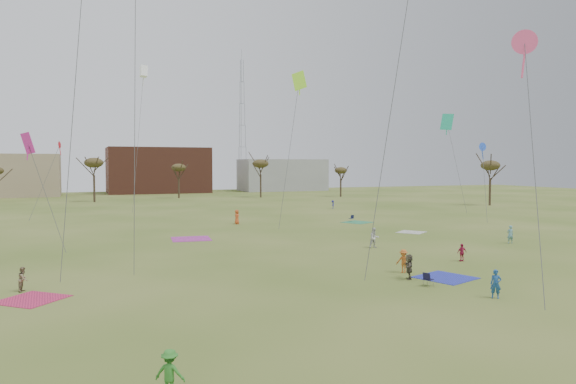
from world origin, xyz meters
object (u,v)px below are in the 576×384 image
object	(u,v)px
camp_chair_right	(351,220)
flyer_near_right	(496,284)
spectator_fore_a	(462,252)
flyer_near_center	(170,373)
camp_chair_center	(428,282)
radio_tower	(242,125)

from	to	relation	value
camp_chair_right	flyer_near_right	bearing A→B (deg)	-36.09
spectator_fore_a	camp_chair_right	bearing A→B (deg)	-97.73
flyer_near_center	flyer_near_right	size ratio (longest dim) A/B	0.96
camp_chair_center	flyer_near_right	bearing A→B (deg)	-179.26
flyer_near_center	spectator_fore_a	xyz separation A→B (m)	(25.27, 16.24, -0.09)
flyer_near_right	radio_tower	xyz separation A→B (m)	(22.93, 127.35, 18.39)
camp_chair_center	radio_tower	bearing A→B (deg)	-33.99
flyer_near_center	camp_chair_right	size ratio (longest dim) A/B	1.81
camp_chair_center	camp_chair_right	world-z (taller)	same
flyer_near_right	camp_chair_center	size ratio (longest dim) A/B	1.89
camp_chair_right	spectator_fore_a	bearing A→B (deg)	-30.63
spectator_fore_a	camp_chair_right	size ratio (longest dim) A/B	1.60
flyer_near_center	camp_chair_center	world-z (taller)	flyer_near_center
spectator_fore_a	camp_chair_center	world-z (taller)	spectator_fore_a
flyer_near_right	camp_chair_right	bearing A→B (deg)	114.70
flyer_near_center	camp_chair_right	bearing A→B (deg)	-93.44
flyer_near_center	camp_chair_right	distance (m)	54.77
radio_tower	spectator_fore_a	bearing A→B (deg)	-98.24
flyer_near_right	camp_chair_right	size ratio (longest dim) A/B	1.89
radio_tower	flyer_near_right	bearing A→B (deg)	-100.21
flyer_near_center	flyer_near_right	world-z (taller)	flyer_near_right
radio_tower	flyer_near_center	bearing A→B (deg)	-107.56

